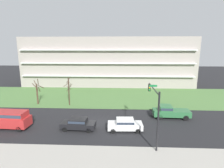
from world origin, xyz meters
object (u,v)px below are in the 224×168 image
(tree_left, at_px, (69,90))
(pickup_green_center_left, at_px, (170,111))
(van_red_center_right, at_px, (9,118))
(sedan_black_near_right, at_px, (78,123))
(sedan_white_near_left, at_px, (125,124))
(tree_far_left, at_px, (37,92))
(traffic_signal_mast, at_px, (154,104))

(tree_left, relative_size, pickup_green_center_left, 0.98)
(van_red_center_right, relative_size, sedan_black_near_right, 1.18)
(van_red_center_right, distance_m, sedan_black_near_right, 9.15)
(tree_left, relative_size, sedan_white_near_left, 1.19)
(tree_far_left, bearing_deg, tree_left, -2.50)
(sedan_black_near_right, xyz_separation_m, traffic_signal_mast, (9.12, -2.52, 3.52))
(sedan_black_near_right, bearing_deg, tree_far_left, 137.87)
(van_red_center_right, xyz_separation_m, sedan_black_near_right, (9.14, -0.00, -0.52))
(van_red_center_right, bearing_deg, traffic_signal_mast, -4.77)
(tree_far_left, xyz_separation_m, pickup_green_center_left, (22.87, -5.48, -1.41))
(tree_left, xyz_separation_m, sedan_black_near_right, (3.95, -9.73, -1.95))
(tree_left, distance_m, traffic_signal_mast, 17.98)
(tree_far_left, height_order, van_red_center_right, tree_far_left)
(sedan_white_near_left, distance_m, van_red_center_right, 15.19)
(pickup_green_center_left, relative_size, sedan_black_near_right, 1.22)
(tree_far_left, relative_size, pickup_green_center_left, 0.90)
(pickup_green_center_left, bearing_deg, van_red_center_right, 13.41)
(tree_far_left, height_order, pickup_green_center_left, tree_far_left)
(pickup_green_center_left, xyz_separation_m, traffic_signal_mast, (-3.79, -7.03, 3.38))
(sedan_black_near_right, distance_m, traffic_signal_mast, 10.09)
(tree_far_left, xyz_separation_m, tree_left, (6.01, -0.26, 0.40))
(tree_left, bearing_deg, sedan_black_near_right, -67.89)
(tree_left, xyz_separation_m, sedan_white_near_left, (9.99, -9.73, -1.95))
(sedan_white_near_left, distance_m, pickup_green_center_left, 8.22)
(pickup_green_center_left, bearing_deg, tree_left, -15.34)
(pickup_green_center_left, distance_m, van_red_center_right, 22.51)
(sedan_black_near_right, bearing_deg, tree_left, 115.07)
(sedan_black_near_right, height_order, traffic_signal_mast, traffic_signal_mast)
(sedan_white_near_left, relative_size, pickup_green_center_left, 0.82)
(tree_left, distance_m, sedan_black_near_right, 10.68)
(pickup_green_center_left, height_order, traffic_signal_mast, traffic_signal_mast)
(tree_left, relative_size, traffic_signal_mast, 0.84)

